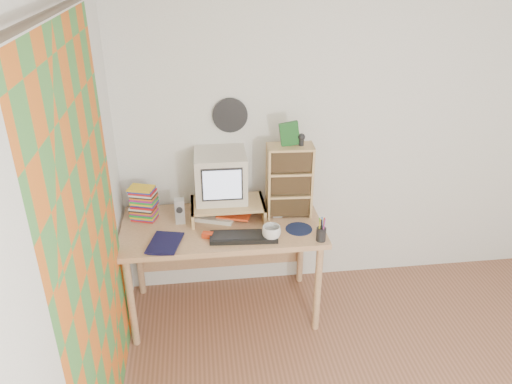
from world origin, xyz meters
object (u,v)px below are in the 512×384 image
object	(u,v)px
desk	(222,236)
mug	(271,233)
cd_rack	(290,181)
diary	(150,241)
keyboard	(244,237)
dvd_stack	(144,204)
crt_monitor	(221,178)

from	to	relation	value
desk	mug	world-z (taller)	mug
desk	cd_rack	size ratio (longest dim) A/B	2.64
cd_rack	diary	bearing A→B (deg)	-160.09
keyboard	dvd_stack	bearing A→B (deg)	156.15
keyboard	diary	world-z (taller)	diary
desk	diary	distance (m)	0.57
mug	diary	size ratio (longest dim) A/B	0.53
desk	crt_monitor	bearing A→B (deg)	82.27
desk	mug	size ratio (longest dim) A/B	11.07
keyboard	mug	world-z (taller)	mug
cd_rack	diary	world-z (taller)	cd_rack
cd_rack	mug	distance (m)	0.43
crt_monitor	keyboard	distance (m)	0.47
keyboard	cd_rack	xyz separation A→B (m)	(0.36, 0.30, 0.25)
desk	cd_rack	xyz separation A→B (m)	(0.49, 0.03, 0.40)
crt_monitor	desk	bearing A→B (deg)	-96.68
crt_monitor	dvd_stack	size ratio (longest dim) A/B	1.51
keyboard	dvd_stack	size ratio (longest dim) A/B	1.89
keyboard	diary	xyz separation A→B (m)	(-0.61, 0.02, 0.01)
desk	diary	bearing A→B (deg)	-151.96
desk	diary	world-z (taller)	diary
crt_monitor	keyboard	xyz separation A→B (m)	(0.12, -0.36, -0.28)
desk	keyboard	distance (m)	0.34
dvd_stack	keyboard	bearing A→B (deg)	-10.15
desk	dvd_stack	bearing A→B (deg)	171.13
dvd_stack	diary	distance (m)	0.36
crt_monitor	mug	size ratio (longest dim) A/B	2.85
diary	dvd_stack	bearing A→B (deg)	113.46
mug	dvd_stack	bearing A→B (deg)	155.85
keyboard	cd_rack	world-z (taller)	cd_rack
keyboard	crt_monitor	bearing A→B (deg)	112.63
desk	cd_rack	distance (m)	0.63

